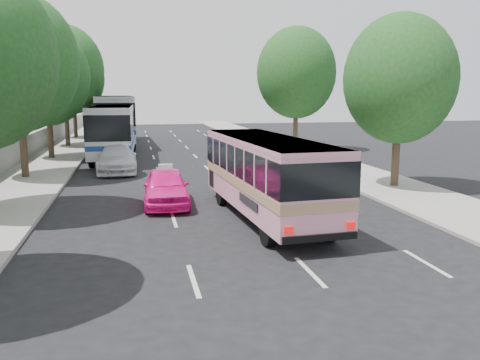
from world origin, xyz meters
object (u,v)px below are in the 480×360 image
object	(u,v)px
pink_bus	(267,169)
pink_taxi	(166,187)
tour_coach_rear	(114,115)
tour_coach_front	(114,127)
white_pickup	(117,158)

from	to	relation	value
pink_bus	pink_taxi	size ratio (longest dim) A/B	2.12
tour_coach_rear	tour_coach_front	bearing A→B (deg)	-90.71
white_pickup	tour_coach_rear	bearing A→B (deg)	91.60
tour_coach_front	tour_coach_rear	xyz separation A→B (m)	(-0.29, 10.01, 0.34)
pink_taxi	tour_coach_rear	size ratio (longest dim) A/B	0.31
pink_bus	white_pickup	size ratio (longest dim) A/B	1.74
white_pickup	tour_coach_front	distance (m)	6.38
white_pickup	tour_coach_rear	size ratio (longest dim) A/B	0.38
white_pickup	tour_coach_rear	distance (m)	16.33
pink_taxi	pink_bus	bearing A→B (deg)	-40.38
tour_coach_rear	pink_bus	bearing A→B (deg)	-80.33
white_pickup	tour_coach_rear	xyz separation A→B (m)	(-0.64, 16.23, 1.73)
pink_taxi	tour_coach_front	xyz separation A→B (m)	(-2.50, 15.53, 1.41)
pink_taxi	tour_coach_rear	bearing A→B (deg)	98.10
white_pickup	tour_coach_front	size ratio (longest dim) A/B	0.44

